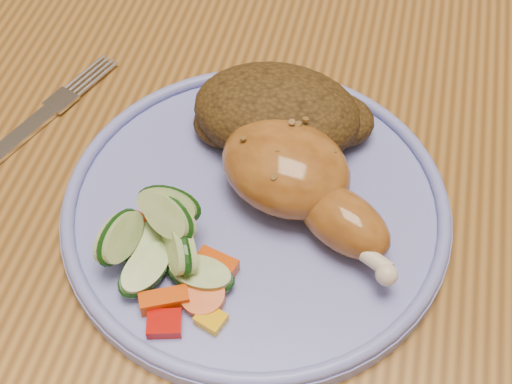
{
  "coord_description": "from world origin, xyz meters",
  "views": [
    {
      "loc": [
        0.03,
        -0.39,
        1.18
      ],
      "look_at": [
        -0.04,
        -0.08,
        0.78
      ],
      "focal_mm": 50.0,
      "sensor_mm": 36.0,
      "label": 1
    }
  ],
  "objects": [
    {
      "name": "rice_pilaf",
      "position": [
        -0.04,
        -0.01,
        0.78
      ],
      "size": [
        0.14,
        0.09,
        0.06
      ],
      "color": "#432D10",
      "rests_on": "plate"
    },
    {
      "name": "vegetable_pile",
      "position": [
        -0.09,
        -0.14,
        0.78
      ],
      "size": [
        0.1,
        0.11,
        0.05
      ],
      "color": "#A50A05",
      "rests_on": "plate"
    },
    {
      "name": "plate",
      "position": [
        -0.04,
        -0.08,
        0.76
      ],
      "size": [
        0.29,
        0.29,
        0.01
      ],
      "primitive_type": "cylinder",
      "color": "#7078CC",
      "rests_on": "dining_table"
    },
    {
      "name": "dining_table",
      "position": [
        0.0,
        0.0,
        0.67
      ],
      "size": [
        0.9,
        1.4,
        0.75
      ],
      "color": "brown",
      "rests_on": "ground"
    },
    {
      "name": "fork",
      "position": [
        -0.25,
        -0.05,
        0.75
      ],
      "size": [
        0.08,
        0.17,
        0.0
      ],
      "color": "silver",
      "rests_on": "dining_table"
    },
    {
      "name": "chicken_leg",
      "position": [
        -0.02,
        -0.07,
        0.79
      ],
      "size": [
        0.15,
        0.13,
        0.05
      ],
      "color": "#995A20",
      "rests_on": "plate"
    },
    {
      "name": "plate_rim",
      "position": [
        -0.04,
        -0.08,
        0.77
      ],
      "size": [
        0.28,
        0.28,
        0.01
      ],
      "primitive_type": "torus",
      "color": "#7078CC",
      "rests_on": "plate"
    }
  ]
}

